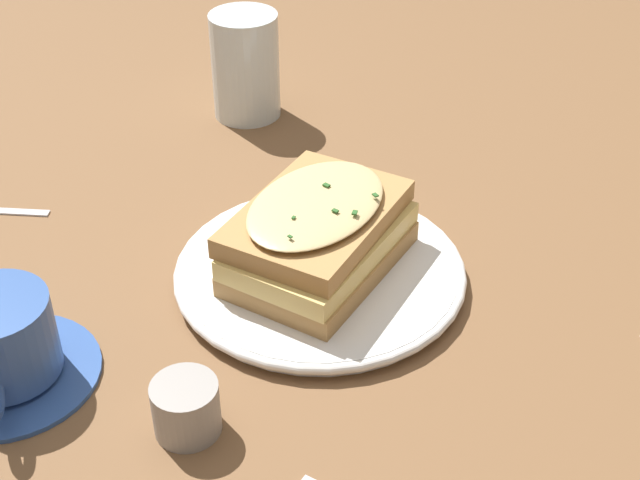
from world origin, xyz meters
name	(u,v)px	position (x,y,z in m)	size (l,w,h in m)	color
ground_plane	(320,265)	(0.00, 0.00, 0.00)	(2.40, 2.40, 0.00)	brown
dinner_plate	(320,272)	(0.01, 0.02, 0.01)	(0.24, 0.24, 0.01)	white
sandwich	(318,234)	(0.01, 0.01, 0.05)	(0.19, 0.16, 0.07)	#B2844C
teacup_with_saucer	(2,347)	(0.26, -0.03, 0.03)	(0.13, 0.14, 0.07)	#33569E
water_glass	(245,66)	(-0.10, -0.27, 0.06)	(0.07, 0.07, 0.12)	silver
condiment_pot	(186,408)	(0.19, 0.09, 0.02)	(0.05, 0.05, 0.04)	gray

